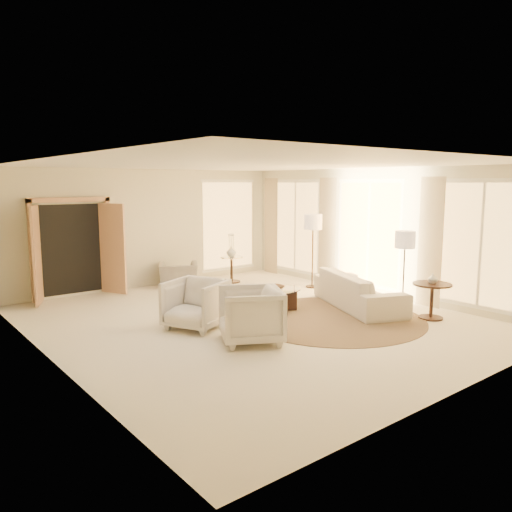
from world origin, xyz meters
TOP-DOWN VIEW (x-y plane):
  - room at (0.00, 0.00)m, footprint 7.04×8.04m
  - windows_right at (3.45, 0.10)m, footprint 0.10×6.40m
  - window_back_corner at (2.30, 3.95)m, footprint 1.70×0.10m
  - curtains_right at (3.40, 1.00)m, footprint 0.06×5.20m
  - french_doors at (-1.90, 3.82)m, footprint 1.95×0.66m
  - area_rug at (1.21, -0.84)m, footprint 4.33×4.33m
  - sofa at (2.25, -0.58)m, footprint 1.78×2.57m
  - armchair_left at (-1.06, 0.23)m, footprint 1.15×1.18m
  - armchair_right at (-0.79, -0.96)m, footprint 1.21×1.23m
  - accent_chair at (0.42, 3.40)m, footprint 1.07×0.95m
  - coffee_table at (0.74, 0.24)m, footprint 1.52×1.52m
  - end_table at (2.64, -1.96)m, footprint 0.70×0.70m
  - side_table at (1.75, 3.08)m, footprint 0.56×0.56m
  - floor_lamp_near at (2.90, 1.38)m, footprint 0.42×0.42m
  - floor_lamp_far at (2.63, -1.35)m, footprint 0.38×0.38m
  - bowl at (0.74, 0.24)m, footprint 0.36×0.36m
  - end_vase at (2.64, -1.96)m, footprint 0.23×0.23m
  - side_vase at (1.75, 3.08)m, footprint 0.32×0.32m

SIDE VIEW (x-z plane):
  - area_rug at x=1.21m, z-range 0.00..0.01m
  - coffee_table at x=0.74m, z-range 0.05..0.48m
  - sofa at x=2.25m, z-range 0.00..0.70m
  - accent_chair at x=0.42m, z-range 0.00..0.78m
  - side_table at x=1.75m, z-range 0.07..0.72m
  - end_table at x=2.64m, z-range 0.12..0.78m
  - armchair_left at x=-1.06m, z-range 0.00..0.93m
  - bowl at x=0.74m, z-range 0.43..0.51m
  - armchair_right at x=-0.79m, z-range 0.00..0.95m
  - end_vase at x=2.64m, z-range 0.65..0.84m
  - side_vase at x=1.75m, z-range 0.65..0.91m
  - french_doors at x=-1.90m, z-range -0.01..2.15m
  - curtains_right at x=3.40m, z-range 0.00..2.60m
  - floor_lamp_far at x=2.63m, z-range 0.55..2.12m
  - windows_right at x=3.45m, z-range 0.15..2.55m
  - window_back_corner at x=2.30m, z-range 0.15..2.55m
  - room at x=0.00m, z-range -0.02..2.81m
  - floor_lamp_near at x=2.90m, z-range 0.61..2.36m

